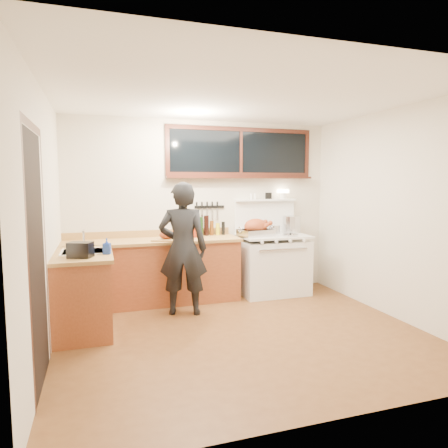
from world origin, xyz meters
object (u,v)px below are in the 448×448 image
object	(u,v)px
vintage_stove	(272,263)
man	(183,249)
cutting_board	(167,237)
roast_turkey	(256,229)

from	to	relation	value
vintage_stove	man	xyz separation A→B (m)	(-1.49, -0.54, 0.38)
man	cutting_board	size ratio (longest dim) A/B	3.86
vintage_stove	cutting_board	xyz separation A→B (m)	(-1.63, -0.11, 0.49)
man	roast_turkey	distance (m)	1.31
vintage_stove	cutting_board	world-z (taller)	vintage_stove
vintage_stove	roast_turkey	xyz separation A→B (m)	(-0.29, -0.05, 0.54)
roast_turkey	cutting_board	bearing A→B (deg)	-177.24
cutting_board	roast_turkey	world-z (taller)	roast_turkey
vintage_stove	man	size ratio (longest dim) A/B	0.93
cutting_board	roast_turkey	bearing A→B (deg)	2.76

